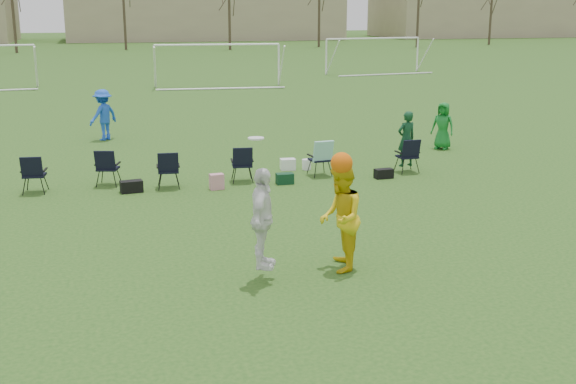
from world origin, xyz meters
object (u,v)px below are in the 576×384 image
object	(u,v)px
center_contest	(314,217)
fielder_blue	(103,115)
goal_right	(373,45)
goal_mid	(217,53)
fielder_green_far	(443,126)

from	to	relation	value
center_contest	fielder_blue	bearing A→B (deg)	103.48
goal_right	center_contest	bearing A→B (deg)	-120.20
fielder_blue	center_contest	bearing A→B (deg)	62.23
goal_mid	center_contest	bearing A→B (deg)	-91.83
fielder_blue	center_contest	distance (m)	14.84
center_contest	goal_right	xyz separation A→B (m)	(15.19, 37.22, 0.89)
center_contest	goal_right	distance (m)	40.21
fielder_blue	fielder_green_far	world-z (taller)	fielder_blue
fielder_blue	goal_mid	xyz separation A→B (m)	(6.65, 16.79, 1.04)
fielder_blue	goal_mid	distance (m)	18.09
goal_mid	goal_right	distance (m)	13.42
fielder_green_far	goal_right	bearing A→B (deg)	119.96
fielder_blue	goal_mid	size ratio (longest dim) A/B	0.24
fielder_blue	goal_right	world-z (taller)	goal_right
center_contest	goal_mid	world-z (taller)	center_contest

